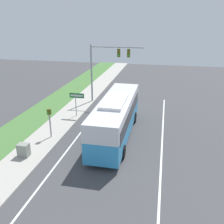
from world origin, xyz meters
TOP-DOWN VIEW (x-y plane):
  - ground_plane at (0.00, 0.00)m, footprint 80.00×80.00m
  - sidewalk at (-6.20, 0.00)m, footprint 2.80×80.00m
  - lane_divider_near at (-3.60, 0.00)m, footprint 0.14×30.00m
  - lane_divider_far at (3.60, 0.00)m, footprint 0.14×30.00m
  - bus at (-0.36, 3.65)m, footprint 2.64×11.06m
  - signal_gantry at (-3.24, 12.40)m, footprint 6.19×0.41m
  - pedestrian_signal at (-5.72, 2.13)m, footprint 0.28×0.34m
  - street_sign at (-5.18, 7.23)m, footprint 1.53×0.08m
  - utility_cabinet at (-6.30, -1.23)m, footprint 0.79×0.59m

SIDE VIEW (x-z plane):
  - ground_plane at x=0.00m, z-range 0.00..0.00m
  - lane_divider_near at x=-3.60m, z-range 0.00..0.01m
  - lane_divider_far at x=3.60m, z-range 0.00..0.01m
  - sidewalk at x=-6.20m, z-range 0.00..0.12m
  - utility_cabinet at x=-6.30m, z-range 0.12..1.10m
  - pedestrian_signal at x=-5.72m, z-range 0.50..3.12m
  - street_sign at x=-5.18m, z-range 0.60..3.21m
  - bus at x=-0.36m, z-range 0.16..3.71m
  - signal_gantry at x=-3.24m, z-range 1.44..8.28m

